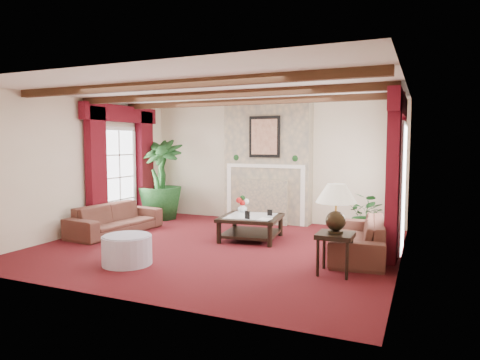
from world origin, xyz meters
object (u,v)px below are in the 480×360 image
at_px(sofa_left, 115,214).
at_px(potted_palm, 161,197).
at_px(sofa_right, 358,231).
at_px(coffee_table, 251,228).
at_px(ottoman, 127,250).
at_px(side_table, 335,254).

xyz_separation_m(sofa_left, potted_palm, (-0.10, 1.76, 0.14)).
height_order(sofa_left, sofa_right, sofa_right).
height_order(sofa_left, potted_palm, potted_palm).
bearing_deg(sofa_left, potted_palm, 8.66).
relative_size(coffee_table, ottoman, 1.47).
distance_m(sofa_left, ottoman, 2.36).
relative_size(sofa_left, ottoman, 2.77).
height_order(side_table, ottoman, side_table).
distance_m(coffee_table, ottoman, 2.52).
bearing_deg(coffee_table, side_table, -45.72).
bearing_deg(sofa_left, ottoman, -130.99).
bearing_deg(ottoman, side_table, 14.54).
distance_m(coffee_table, side_table, 2.40).
height_order(sofa_left, ottoman, sofa_left).
bearing_deg(potted_palm, sofa_left, -86.65).
xyz_separation_m(coffee_table, side_table, (1.87, -1.51, 0.07)).
xyz_separation_m(sofa_right, side_table, (-0.15, -1.17, -0.11)).
bearing_deg(potted_palm, coffee_table, -22.83).
height_order(potted_palm, side_table, potted_palm).
height_order(potted_palm, ottoman, potted_palm).
bearing_deg(potted_palm, ottoman, -63.42).
xyz_separation_m(sofa_left, ottoman, (1.63, -1.70, -0.18)).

